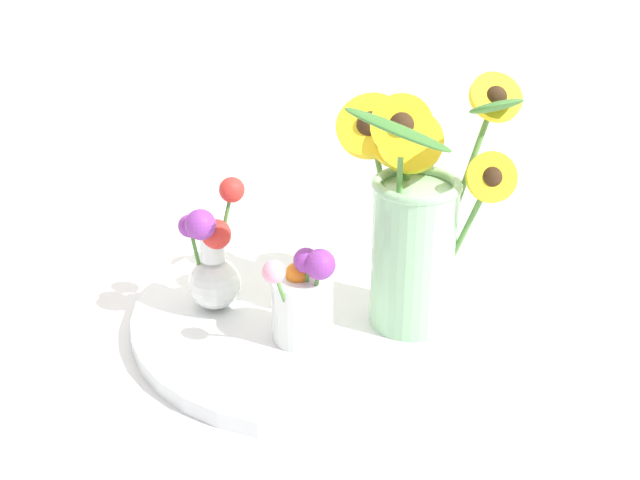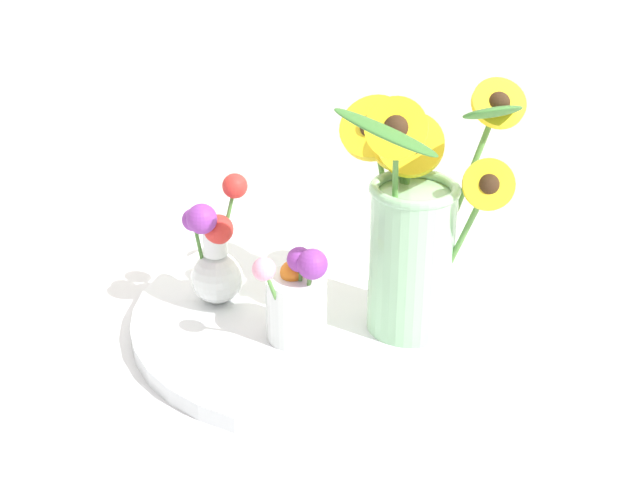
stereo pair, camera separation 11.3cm
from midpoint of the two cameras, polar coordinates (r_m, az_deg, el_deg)
The scene contains 5 objects.
ground_plane at distance 1.09m, azimuth 1.21°, elevation -8.67°, with size 6.00×6.00×0.00m, color silver.
serving_tray at distance 1.18m, azimuth 2.74°, elevation -5.00°, with size 0.49×0.49×0.02m.
mason_jar_sunflowers at distance 1.09m, azimuth 8.95°, elevation 0.58°, with size 0.24×0.23×0.33m.
vase_small_center at distance 1.09m, azimuth 1.45°, elevation -3.86°, with size 0.08×0.10×0.13m.
vase_bulb_right at distance 1.16m, azimuth -3.97°, elevation -1.08°, with size 0.09×0.07×0.18m.
Camera 2 is at (0.20, -0.87, 0.63)m, focal length 50.00 mm.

